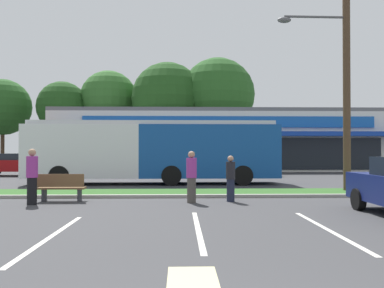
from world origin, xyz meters
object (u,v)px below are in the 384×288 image
at_px(utility_pole, 343,62).
at_px(pedestrian_mid, 231,178).
at_px(bus_stop_bench, 61,187).
at_px(car_3, 244,165).
at_px(pedestrian_far, 192,177).
at_px(car_1, 12,164).
at_px(city_bus, 153,150).
at_px(pedestrian_near_bench, 32,176).

bearing_deg(utility_pole, pedestrian_mid, -152.24).
height_order(bus_stop_bench, car_3, car_3).
bearing_deg(car_3, pedestrian_far, 74.48).
height_order(pedestrian_mid, pedestrian_far, pedestrian_far).
relative_size(car_1, pedestrian_mid, 2.92).
height_order(utility_pole, car_3, utility_pole).
bearing_deg(car_1, car_3, 178.02).
xyz_separation_m(city_bus, pedestrian_mid, (3.15, -7.49, -0.97)).
distance_m(car_3, pedestrian_far, 14.77).
bearing_deg(pedestrian_mid, car_1, -60.42).
bearing_deg(car_3, car_1, -1.98).
xyz_separation_m(utility_pole, car_1, (-18.19, 11.86, -4.59)).
bearing_deg(car_1, city_bus, 145.15).
bearing_deg(city_bus, utility_pole, 148.60).
xyz_separation_m(car_3, pedestrian_near_bench, (-9.15, -14.54, 0.16)).
bearing_deg(car_1, bus_stop_bench, 117.29).
distance_m(car_1, pedestrian_far, 18.95).
height_order(bus_stop_bench, pedestrian_mid, pedestrian_mid).
relative_size(city_bus, car_3, 2.88).
relative_size(pedestrian_near_bench, pedestrian_far, 1.05).
bearing_deg(utility_pole, car_1, 146.89).
bearing_deg(pedestrian_far, pedestrian_near_bench, 80.09).
relative_size(utility_pole, car_3, 2.24).
xyz_separation_m(car_3, pedestrian_mid, (-2.60, -13.94, 0.04)).
xyz_separation_m(car_1, pedestrian_mid, (13.20, -14.49, 0.00)).
bearing_deg(pedestrian_mid, bus_stop_bench, -14.79).
distance_m(city_bus, bus_stop_bench, 7.86).
bearing_deg(car_3, pedestrian_near_bench, 57.81).
distance_m(utility_pole, bus_stop_bench, 12.11).
bearing_deg(bus_stop_bench, city_bus, -110.23).
relative_size(bus_stop_bench, car_3, 0.36).
bearing_deg(utility_pole, pedestrian_far, -155.29).
relative_size(utility_pole, pedestrian_near_bench, 5.55).
bearing_deg(car_3, bus_stop_bench, 58.46).
bearing_deg(pedestrian_near_bench, car_3, 115.72).
distance_m(pedestrian_near_bench, pedestrian_mid, 6.58).
distance_m(utility_pole, car_3, 12.46).
bearing_deg(utility_pole, car_3, 101.92).
height_order(bus_stop_bench, car_1, car_1).
distance_m(car_3, pedestrian_mid, 14.18).
height_order(city_bus, bus_stop_bench, city_bus).
bearing_deg(pedestrian_far, bus_stop_bench, 70.38).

